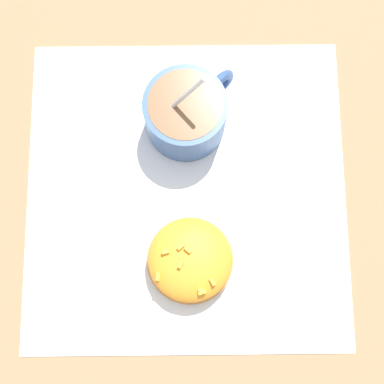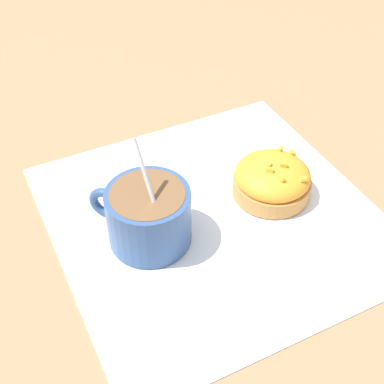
% 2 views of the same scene
% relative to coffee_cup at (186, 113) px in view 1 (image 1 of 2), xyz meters
% --- Properties ---
extents(ground_plane, '(3.00, 3.00, 0.00)m').
position_rel_coffee_cup_xyz_m(ground_plane, '(-0.07, 0.01, -0.03)').
color(ground_plane, '#93704C').
extents(paper_napkin, '(0.36, 0.36, 0.00)m').
position_rel_coffee_cup_xyz_m(paper_napkin, '(-0.07, 0.01, -0.03)').
color(paper_napkin, white).
rests_on(paper_napkin, ground_plane).
extents(coffee_cup, '(0.08, 0.10, 0.11)m').
position_rel_coffee_cup_xyz_m(coffee_cup, '(0.00, 0.00, 0.00)').
color(coffee_cup, '#335184').
rests_on(coffee_cup, paper_napkin).
extents(frosted_pastry, '(0.08, 0.08, 0.04)m').
position_rel_coffee_cup_xyz_m(frosted_pastry, '(-0.14, 0.02, -0.01)').
color(frosted_pastry, '#C18442').
rests_on(frosted_pastry, paper_napkin).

